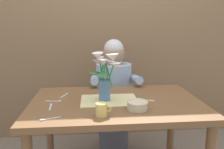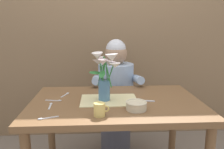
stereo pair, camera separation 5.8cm
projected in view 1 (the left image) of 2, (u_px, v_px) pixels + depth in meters
wood_panel_backdrop at (106, 26)px, 2.57m from camera, size 4.00×0.10×2.50m
dining_table at (116, 114)px, 1.68m from camera, size 1.20×0.80×0.74m
seated_person at (114, 98)px, 2.30m from camera, size 0.45×0.47×1.14m
striped_placemat at (109, 100)px, 1.66m from camera, size 0.40×0.28×0.00m
flower_vase at (105, 72)px, 1.61m from camera, size 0.23×0.23×0.35m
ceramic_bowl at (137, 105)px, 1.48m from camera, size 0.14×0.14×0.06m
dinner_knife at (141, 100)px, 1.66m from camera, size 0.19×0.06×0.00m
ceramic_mug at (102, 110)px, 1.37m from camera, size 0.09×0.07×0.08m
spoon_0 at (51, 106)px, 1.54m from camera, size 0.02×0.12×0.01m
spoon_1 at (65, 95)px, 1.79m from camera, size 0.06×0.12×0.01m
spoon_2 at (56, 101)px, 1.64m from camera, size 0.12×0.04×0.01m
spoon_3 at (47, 119)px, 1.33m from camera, size 0.12×0.06×0.01m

